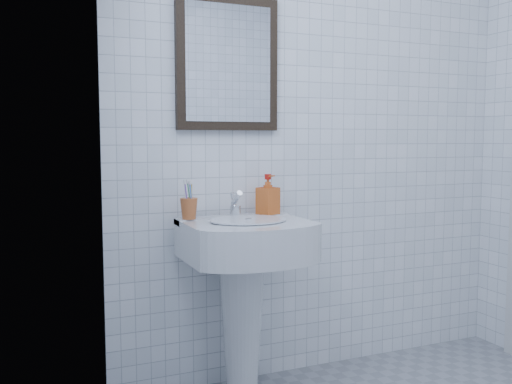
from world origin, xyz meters
name	(u,v)px	position (x,y,z in m)	size (l,w,h in m)	color
wall_back	(320,129)	(0.00, 1.20, 1.25)	(2.20, 0.02, 2.50)	white
wall_left	(172,118)	(-1.10, 0.00, 1.25)	(0.02, 2.40, 2.50)	white
washbasin	(244,279)	(-0.51, 0.99, 0.57)	(0.55, 0.40, 0.85)	silver
faucet	(235,206)	(-0.51, 1.09, 0.89)	(0.05, 0.11, 0.13)	silver
toothbrush_cup	(189,209)	(-0.74, 1.08, 0.89)	(0.08, 0.08, 0.09)	#B3592A
soap_dispenser	(268,194)	(-0.34, 1.10, 0.94)	(0.09, 0.09, 0.19)	#D25014
wall_mirror	(228,64)	(-0.51, 1.18, 1.55)	(0.50, 0.04, 0.62)	black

